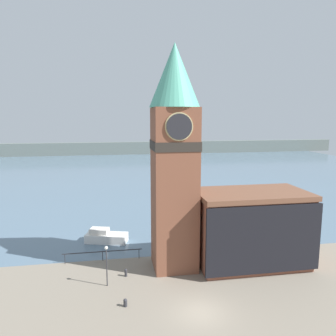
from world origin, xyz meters
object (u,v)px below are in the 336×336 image
at_px(lamp_post, 106,258).
at_px(clock_tower, 175,153).
at_px(boat_near, 105,237).
at_px(mooring_bollard_near, 125,302).
at_px(mooring_bollard_far, 126,272).
at_px(pier_building, 251,228).

bearing_deg(lamp_post, clock_tower, 22.84).
xyz_separation_m(clock_tower, boat_near, (-7.13, 7.97, -11.16)).
relative_size(mooring_bollard_near, lamp_post, 0.18).
bearing_deg(mooring_bollard_far, lamp_post, -139.30).
relative_size(pier_building, mooring_bollard_far, 15.12).
bearing_deg(pier_building, mooring_bollard_near, -156.61).
distance_m(clock_tower, mooring_bollard_near, 14.20).
height_order(mooring_bollard_near, lamp_post, lamp_post).
bearing_deg(clock_tower, mooring_bollard_far, -165.02).
bearing_deg(mooring_bollard_far, boat_near, 102.60).
bearing_deg(clock_tower, boat_near, 131.79).
xyz_separation_m(clock_tower, pier_building, (8.02, -0.70, -7.93)).
bearing_deg(clock_tower, mooring_bollard_near, -129.40).
height_order(boat_near, mooring_bollard_far, boat_near).
relative_size(boat_near, mooring_bollard_far, 7.09).
xyz_separation_m(boat_near, mooring_bollard_near, (1.81, -14.44, -0.30)).
bearing_deg(mooring_bollard_near, clock_tower, 50.60).
xyz_separation_m(pier_building, mooring_bollard_far, (-13.07, -0.65, -3.48)).
relative_size(clock_tower, mooring_bollard_far, 29.12).
relative_size(pier_building, mooring_bollard_near, 17.23).
height_order(pier_building, boat_near, pier_building).
height_order(pier_building, mooring_bollard_far, pier_building).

